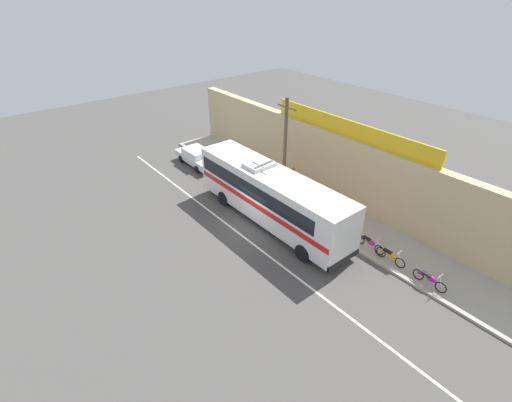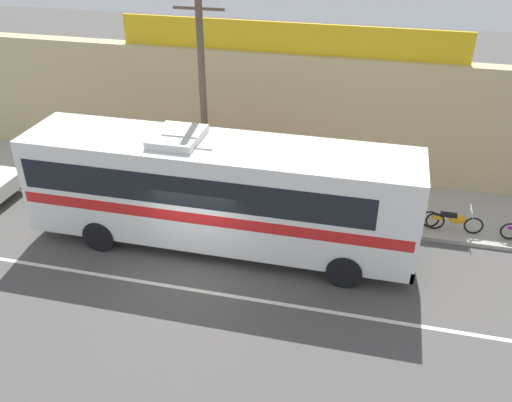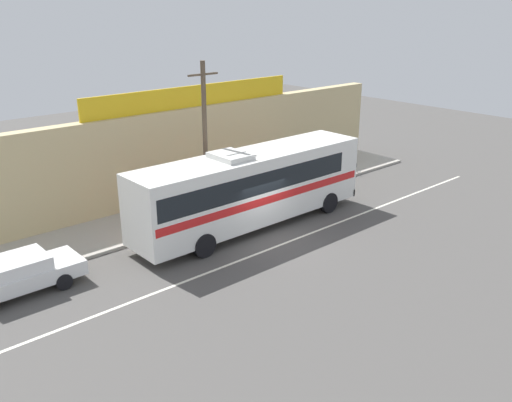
{
  "view_description": "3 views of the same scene",
  "coord_description": "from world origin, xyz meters",
  "px_view_note": "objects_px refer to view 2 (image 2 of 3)",
  "views": [
    {
      "loc": [
        15.53,
        -11.96,
        13.78
      ],
      "look_at": [
        -0.86,
        1.39,
        1.07
      ],
      "focal_mm": 26.18,
      "sensor_mm": 36.0,
      "label": 1
    },
    {
      "loc": [
        4.97,
        -12.39,
        10.21
      ],
      "look_at": [
        1.41,
        2.27,
        1.4
      ],
      "focal_mm": 38.37,
      "sensor_mm": 36.0,
      "label": 2
    },
    {
      "loc": [
        -15.22,
        -16.35,
        9.96
      ],
      "look_at": [
        0.29,
        1.24,
        1.4
      ],
      "focal_mm": 38.2,
      "sensor_mm": 36.0,
      "label": 3
    }
  ],
  "objects_px": {
    "motorcycle_red": "(356,207)",
    "motorcycle_black": "(454,220)",
    "intercity_bus": "(215,188)",
    "pedestrian_far_right": "(284,170)",
    "motorcycle_blue": "(409,214)",
    "pedestrian_near_shop": "(193,152)",
    "utility_pole": "(203,104)"
  },
  "relations": [
    {
      "from": "motorcycle_blue",
      "to": "pedestrian_near_shop",
      "type": "bearing_deg",
      "value": 168.4
    },
    {
      "from": "intercity_bus",
      "to": "pedestrian_far_right",
      "type": "xyz_separation_m",
      "value": [
        1.48,
        3.46,
        -0.93
      ]
    },
    {
      "from": "motorcycle_black",
      "to": "pedestrian_near_shop",
      "type": "relative_size",
      "value": 1.06
    },
    {
      "from": "motorcycle_red",
      "to": "motorcycle_black",
      "type": "xyz_separation_m",
      "value": [
        3.2,
        -0.1,
        0.0
      ]
    },
    {
      "from": "intercity_bus",
      "to": "motorcycle_red",
      "type": "relative_size",
      "value": 6.16
    },
    {
      "from": "intercity_bus",
      "to": "utility_pole",
      "type": "height_order",
      "value": "utility_pole"
    },
    {
      "from": "motorcycle_blue",
      "to": "utility_pole",
      "type": "bearing_deg",
      "value": -176.91
    },
    {
      "from": "intercity_bus",
      "to": "motorcycle_red",
      "type": "height_order",
      "value": "intercity_bus"
    },
    {
      "from": "motorcycle_red",
      "to": "motorcycle_blue",
      "type": "xyz_separation_m",
      "value": [
        1.76,
        -0.02,
        0.0
      ]
    },
    {
      "from": "intercity_bus",
      "to": "pedestrian_far_right",
      "type": "distance_m",
      "value": 3.88
    },
    {
      "from": "motorcycle_blue",
      "to": "pedestrian_far_right",
      "type": "distance_m",
      "value": 4.67
    },
    {
      "from": "motorcycle_red",
      "to": "pedestrian_far_right",
      "type": "xyz_separation_m",
      "value": [
        -2.76,
        1.01,
        0.57
      ]
    },
    {
      "from": "motorcycle_blue",
      "to": "pedestrian_near_shop",
      "type": "relative_size",
      "value": 1.12
    },
    {
      "from": "utility_pole",
      "to": "motorcycle_blue",
      "type": "relative_size",
      "value": 3.81
    },
    {
      "from": "motorcycle_blue",
      "to": "motorcycle_black",
      "type": "bearing_deg",
      "value": -3.15
    },
    {
      "from": "utility_pole",
      "to": "motorcycle_red",
      "type": "xyz_separation_m",
      "value": [
        5.22,
        0.4,
        -3.42
      ]
    },
    {
      "from": "motorcycle_black",
      "to": "pedestrian_far_right",
      "type": "bearing_deg",
      "value": 169.45
    },
    {
      "from": "intercity_bus",
      "to": "motorcycle_blue",
      "type": "relative_size",
      "value": 6.21
    },
    {
      "from": "intercity_bus",
      "to": "utility_pole",
      "type": "bearing_deg",
      "value": 115.43
    },
    {
      "from": "intercity_bus",
      "to": "motorcycle_blue",
      "type": "height_order",
      "value": "intercity_bus"
    },
    {
      "from": "motorcycle_red",
      "to": "pedestrian_near_shop",
      "type": "bearing_deg",
      "value": 165.53
    },
    {
      "from": "intercity_bus",
      "to": "motorcycle_blue",
      "type": "bearing_deg",
      "value": 22.01
    },
    {
      "from": "motorcycle_red",
      "to": "motorcycle_black",
      "type": "distance_m",
      "value": 3.21
    },
    {
      "from": "intercity_bus",
      "to": "motorcycle_red",
      "type": "xyz_separation_m",
      "value": [
        4.24,
        2.45,
        -1.5
      ]
    },
    {
      "from": "motorcycle_black",
      "to": "pedestrian_far_right",
      "type": "xyz_separation_m",
      "value": [
        -5.97,
        1.11,
        0.57
      ]
    },
    {
      "from": "pedestrian_far_right",
      "to": "intercity_bus",
      "type": "bearing_deg",
      "value": -113.18
    },
    {
      "from": "motorcycle_red",
      "to": "utility_pole",
      "type": "bearing_deg",
      "value": -175.66
    },
    {
      "from": "intercity_bus",
      "to": "pedestrian_near_shop",
      "type": "bearing_deg",
      "value": 118.44
    },
    {
      "from": "utility_pole",
      "to": "pedestrian_far_right",
      "type": "bearing_deg",
      "value": 29.84
    },
    {
      "from": "utility_pole",
      "to": "motorcycle_red",
      "type": "distance_m",
      "value": 6.25
    },
    {
      "from": "motorcycle_black",
      "to": "intercity_bus",
      "type": "bearing_deg",
      "value": -162.51
    },
    {
      "from": "intercity_bus",
      "to": "motorcycle_black",
      "type": "relative_size",
      "value": 6.58
    }
  ]
}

